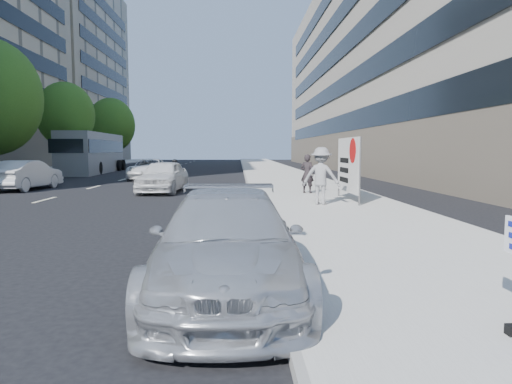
{
  "coord_description": "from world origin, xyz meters",
  "views": [
    {
      "loc": [
        0.95,
        -9.77,
        1.93
      ],
      "look_at": [
        1.42,
        2.14,
        0.82
      ],
      "focal_mm": 32.0,
      "sensor_mm": 36.0,
      "label": 1
    }
  ],
  "objects_px": {
    "parked_sedan": "(227,243)",
    "bus": "(93,153)",
    "white_sedan_near": "(163,176)",
    "white_sedan_far": "(150,169)",
    "jogger": "(321,176)",
    "motorcycle": "(176,174)",
    "pedestrian_woman": "(307,174)",
    "protest_banner": "(348,165)",
    "white_sedan_mid": "(26,175)"
  },
  "relations": [
    {
      "from": "parked_sedan",
      "to": "white_sedan_far",
      "type": "xyz_separation_m",
      "value": [
        -5.58,
        23.72,
        -0.01
      ]
    },
    {
      "from": "pedestrian_woman",
      "to": "protest_banner",
      "type": "relative_size",
      "value": 0.52
    },
    {
      "from": "white_sedan_far",
      "to": "motorcycle",
      "type": "height_order",
      "value": "motorcycle"
    },
    {
      "from": "jogger",
      "to": "protest_banner",
      "type": "relative_size",
      "value": 0.61
    },
    {
      "from": "jogger",
      "to": "bus",
      "type": "bearing_deg",
      "value": -35.79
    },
    {
      "from": "jogger",
      "to": "bus",
      "type": "distance_m",
      "value": 28.44
    },
    {
      "from": "parked_sedan",
      "to": "white_sedan_near",
      "type": "bearing_deg",
      "value": 101.93
    },
    {
      "from": "pedestrian_woman",
      "to": "parked_sedan",
      "type": "distance_m",
      "value": 12.94
    },
    {
      "from": "jogger",
      "to": "parked_sedan",
      "type": "relative_size",
      "value": 0.4
    },
    {
      "from": "pedestrian_woman",
      "to": "white_sedan_near",
      "type": "distance_m",
      "value": 6.61
    },
    {
      "from": "pedestrian_woman",
      "to": "white_sedan_near",
      "type": "height_order",
      "value": "pedestrian_woman"
    },
    {
      "from": "protest_banner",
      "to": "pedestrian_woman",
      "type": "bearing_deg",
      "value": 109.71
    },
    {
      "from": "white_sedan_near",
      "to": "white_sedan_mid",
      "type": "xyz_separation_m",
      "value": [
        -6.81,
        1.6,
        -0.02
      ]
    },
    {
      "from": "white_sedan_mid",
      "to": "white_sedan_far",
      "type": "bearing_deg",
      "value": -114.99
    },
    {
      "from": "parked_sedan",
      "to": "white_sedan_far",
      "type": "height_order",
      "value": "parked_sedan"
    },
    {
      "from": "motorcycle",
      "to": "pedestrian_woman",
      "type": "bearing_deg",
      "value": -43.05
    },
    {
      "from": "white_sedan_far",
      "to": "motorcycle",
      "type": "distance_m",
      "value": 5.75
    },
    {
      "from": "white_sedan_near",
      "to": "bus",
      "type": "bearing_deg",
      "value": 120.69
    },
    {
      "from": "parked_sedan",
      "to": "white_sedan_mid",
      "type": "bearing_deg",
      "value": 121.14
    },
    {
      "from": "protest_banner",
      "to": "parked_sedan",
      "type": "distance_m",
      "value": 10.59
    },
    {
      "from": "jogger",
      "to": "motorcycle",
      "type": "xyz_separation_m",
      "value": [
        -6.04,
        9.87,
        -0.44
      ]
    },
    {
      "from": "parked_sedan",
      "to": "motorcycle",
      "type": "relative_size",
      "value": 2.3
    },
    {
      "from": "white_sedan_mid",
      "to": "parked_sedan",
      "type": "bearing_deg",
      "value": 127.9
    },
    {
      "from": "white_sedan_near",
      "to": "bus",
      "type": "xyz_separation_m",
      "value": [
        -8.78,
        18.13,
        0.9
      ]
    },
    {
      "from": "parked_sedan",
      "to": "bus",
      "type": "distance_m",
      "value": 35.0
    },
    {
      "from": "white_sedan_near",
      "to": "motorcycle",
      "type": "distance_m",
      "value": 3.77
    },
    {
      "from": "pedestrian_woman",
      "to": "jogger",
      "type": "bearing_deg",
      "value": 118.79
    },
    {
      "from": "white_sedan_mid",
      "to": "bus",
      "type": "relative_size",
      "value": 0.36
    },
    {
      "from": "protest_banner",
      "to": "white_sedan_mid",
      "type": "relative_size",
      "value": 0.71
    },
    {
      "from": "parked_sedan",
      "to": "bus",
      "type": "bearing_deg",
      "value": 109.59
    },
    {
      "from": "jogger",
      "to": "bus",
      "type": "height_order",
      "value": "bus"
    },
    {
      "from": "jogger",
      "to": "pedestrian_woman",
      "type": "bearing_deg",
      "value": -69.55
    },
    {
      "from": "white_sedan_near",
      "to": "white_sedan_far",
      "type": "height_order",
      "value": "white_sedan_near"
    },
    {
      "from": "pedestrian_woman",
      "to": "bus",
      "type": "distance_m",
      "value": 25.24
    },
    {
      "from": "jogger",
      "to": "parked_sedan",
      "type": "height_order",
      "value": "jogger"
    },
    {
      "from": "protest_banner",
      "to": "white_sedan_far",
      "type": "distance_m",
      "value": 16.93
    },
    {
      "from": "pedestrian_woman",
      "to": "white_sedan_mid",
      "type": "distance_m",
      "value": 13.59
    },
    {
      "from": "white_sedan_near",
      "to": "protest_banner",
      "type": "bearing_deg",
      "value": -29.4
    },
    {
      "from": "white_sedan_near",
      "to": "white_sedan_far",
      "type": "relative_size",
      "value": 0.89
    },
    {
      "from": "protest_banner",
      "to": "motorcycle",
      "type": "height_order",
      "value": "protest_banner"
    },
    {
      "from": "motorcycle",
      "to": "bus",
      "type": "relative_size",
      "value": 0.17
    },
    {
      "from": "parked_sedan",
      "to": "bus",
      "type": "height_order",
      "value": "bus"
    },
    {
      "from": "parked_sedan",
      "to": "white_sedan_far",
      "type": "bearing_deg",
      "value": 102.7
    },
    {
      "from": "parked_sedan",
      "to": "motorcycle",
      "type": "height_order",
      "value": "motorcycle"
    },
    {
      "from": "jogger",
      "to": "pedestrian_woman",
      "type": "relative_size",
      "value": 1.16
    },
    {
      "from": "pedestrian_woman",
      "to": "protest_banner",
      "type": "xyz_separation_m",
      "value": [
        1.01,
        -2.81,
        0.45
      ]
    },
    {
      "from": "white_sedan_near",
      "to": "white_sedan_far",
      "type": "bearing_deg",
      "value": 109.33
    },
    {
      "from": "pedestrian_woman",
      "to": "white_sedan_mid",
      "type": "xyz_separation_m",
      "value": [
        -13.06,
        3.73,
        -0.24
      ]
    },
    {
      "from": "white_sedan_mid",
      "to": "bus",
      "type": "distance_m",
      "value": 16.68
    },
    {
      "from": "pedestrian_woman",
      "to": "white_sedan_mid",
      "type": "height_order",
      "value": "pedestrian_woman"
    }
  ]
}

